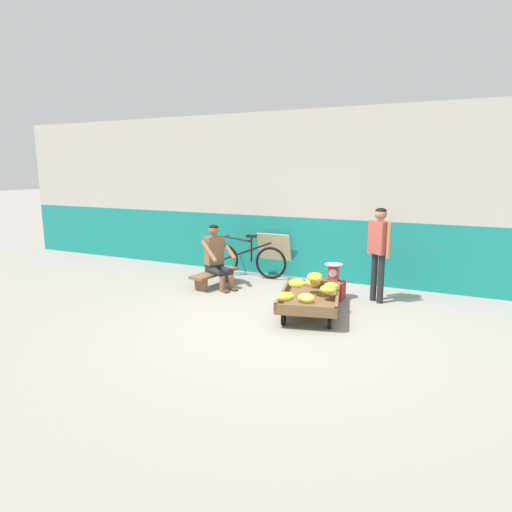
% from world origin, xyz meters
% --- Properties ---
extents(ground_plane, '(80.00, 80.00, 0.00)m').
position_xyz_m(ground_plane, '(0.00, 0.00, 0.00)').
color(ground_plane, gray).
extents(back_wall, '(16.00, 0.30, 3.22)m').
position_xyz_m(back_wall, '(0.00, 2.97, 1.61)').
color(back_wall, '#19847A').
rests_on(back_wall, ground).
extents(banana_cart, '(1.16, 1.60, 0.36)m').
position_xyz_m(banana_cart, '(0.26, 0.70, 0.24)').
color(banana_cart, brown).
rests_on(banana_cart, ground).
extents(banana_pile, '(0.70, 1.47, 0.26)m').
position_xyz_m(banana_pile, '(0.30, 0.67, 0.47)').
color(banana_pile, gold).
rests_on(banana_pile, banana_cart).
extents(low_bench, '(0.44, 1.13, 0.27)m').
position_xyz_m(low_bench, '(-1.87, 1.52, 0.20)').
color(low_bench, brown).
rests_on(low_bench, ground).
extents(vendor_seated, '(0.74, 0.64, 1.14)m').
position_xyz_m(vendor_seated, '(-1.80, 1.48, 0.57)').
color(vendor_seated, brown).
rests_on(vendor_seated, ground).
extents(plastic_crate, '(0.36, 0.28, 0.30)m').
position_xyz_m(plastic_crate, '(0.33, 1.68, 0.15)').
color(plastic_crate, red).
rests_on(plastic_crate, ground).
extents(weighing_scale, '(0.30, 0.30, 0.29)m').
position_xyz_m(weighing_scale, '(0.33, 1.67, 0.45)').
color(weighing_scale, '#28282D').
rests_on(weighing_scale, plastic_crate).
extents(bicycle_near_left, '(1.66, 0.48, 0.86)m').
position_xyz_m(bicycle_near_left, '(-1.67, 2.42, 0.35)').
color(bicycle_near_left, black).
rests_on(bicycle_near_left, ground).
extents(sign_board, '(0.70, 0.28, 0.87)m').
position_xyz_m(sign_board, '(-1.21, 2.80, 0.43)').
color(sign_board, '#C6B289').
rests_on(sign_board, ground).
extents(customer_adult, '(0.41, 0.35, 1.53)m').
position_xyz_m(customer_adult, '(1.02, 1.82, 0.95)').
color(customer_adult, '#232328').
rests_on(customer_adult, ground).
extents(shopping_bag, '(0.18, 0.12, 0.24)m').
position_xyz_m(shopping_bag, '(0.38, 1.20, 0.12)').
color(shopping_bag, silver).
rests_on(shopping_bag, ground).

